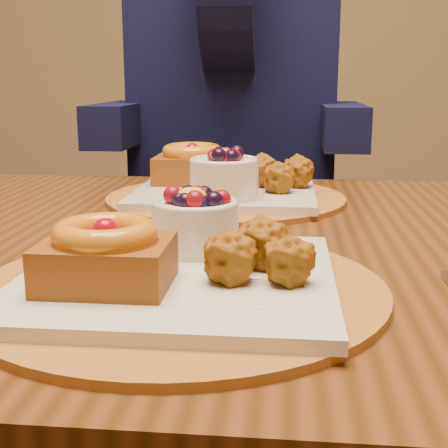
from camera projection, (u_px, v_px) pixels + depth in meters
The scene contains 5 objects.
dining_table at pixel (209, 292), 0.80m from camera, with size 1.60×0.90×0.76m.
place_setting_near at pixel (177, 265), 0.57m from camera, with size 0.38×0.38×0.09m.
place_setting_far at pixel (223, 183), 0.99m from camera, with size 0.38×0.38×0.09m.
chair_far at pixel (234, 253), 1.65m from camera, with size 0.57×0.57×0.89m.
diner at pixel (234, 59), 1.43m from camera, with size 0.57×0.53×0.93m.
Camera 1 is at (0.11, -0.78, 0.95)m, focal length 50.00 mm.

